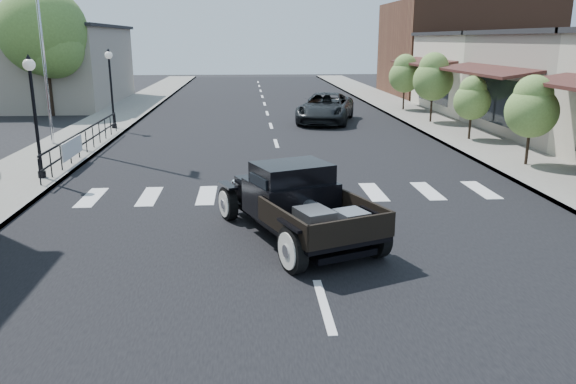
{
  "coord_description": "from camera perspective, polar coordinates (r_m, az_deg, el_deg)",
  "views": [
    {
      "loc": [
        -1.23,
        -11.44,
        4.31
      ],
      "look_at": [
        -0.34,
        0.62,
        1.0
      ],
      "focal_mm": 35.0,
      "sensor_mm": 36.0,
      "label": 1
    }
  ],
  "objects": [
    {
      "name": "ground",
      "position": [
        12.29,
        1.79,
        -5.24
      ],
      "size": [
        120.0,
        120.0,
        0.0
      ],
      "primitive_type": "plane",
      "color": "black",
      "rests_on": "ground"
    },
    {
      "name": "road",
      "position": [
        26.81,
        -1.55,
        6.08
      ],
      "size": [
        14.0,
        80.0,
        0.02
      ],
      "primitive_type": "cube",
      "color": "black",
      "rests_on": "ground"
    },
    {
      "name": "road_markings",
      "position": [
        21.9,
        -0.93,
        3.96
      ],
      "size": [
        12.0,
        60.0,
        0.06
      ],
      "primitive_type": null,
      "color": "silver",
      "rests_on": "ground"
    },
    {
      "name": "sidewalk_left",
      "position": [
        27.75,
        -19.46,
        5.66
      ],
      "size": [
        3.0,
        80.0,
        0.15
      ],
      "primitive_type": "cube",
      "color": "gray",
      "rests_on": "ground"
    },
    {
      "name": "sidewalk_right",
      "position": [
        28.49,
        15.89,
        6.18
      ],
      "size": [
        3.0,
        80.0,
        0.15
      ],
      "primitive_type": "cube",
      "color": "gray",
      "rests_on": "ground"
    },
    {
      "name": "low_building_left",
      "position": [
        41.81,
        -23.96,
        11.55
      ],
      "size": [
        10.0,
        12.0,
        5.0
      ],
      "primitive_type": "cube",
      "color": "gray",
      "rests_on": "ground"
    },
    {
      "name": "storefront_far",
      "position": [
        37.22,
        22.06,
        11.05
      ],
      "size": [
        10.0,
        9.0,
        4.5
      ],
      "primitive_type": "cube",
      "color": "beige",
      "rests_on": "ground"
    },
    {
      "name": "far_building_right",
      "position": [
        46.55,
        17.34,
        13.64
      ],
      "size": [
        11.0,
        10.0,
        7.0
      ],
      "primitive_type": "cube",
      "color": "brown",
      "rests_on": "ground"
    },
    {
      "name": "railing",
      "position": [
        22.58,
        -19.84,
        5.07
      ],
      "size": [
        0.08,
        10.0,
        1.0
      ],
      "primitive_type": null,
      "color": "black",
      "rests_on": "sidewalk_left"
    },
    {
      "name": "banner",
      "position": [
        20.71,
        -21.0,
        3.54
      ],
      "size": [
        0.04,
        2.2,
        0.6
      ],
      "primitive_type": null,
      "color": "silver",
      "rests_on": "sidewalk_left"
    },
    {
      "name": "lamp_post_b",
      "position": [
        18.71,
        -24.29,
        6.91
      ],
      "size": [
        0.36,
        0.36,
        3.72
      ],
      "primitive_type": null,
      "color": "black",
      "rests_on": "sidewalk_left"
    },
    {
      "name": "lamp_post_c",
      "position": [
        28.26,
        -17.51,
        9.95
      ],
      "size": [
        0.36,
        0.36,
        3.72
      ],
      "primitive_type": null,
      "color": "black",
      "rests_on": "sidewalk_left"
    },
    {
      "name": "big_tree_far",
      "position": [
        35.3,
        -23.47,
        12.91
      ],
      "size": [
        4.88,
        4.88,
        7.17
      ],
      "primitive_type": null,
      "color": "#517632",
      "rests_on": "ground"
    },
    {
      "name": "small_tree_b",
      "position": [
        20.69,
        23.4,
        6.54
      ],
      "size": [
        1.74,
        1.74,
        2.9
      ],
      "primitive_type": null,
      "color": "olive",
      "rests_on": "sidewalk_right"
    },
    {
      "name": "small_tree_c",
      "position": [
        25.29,
        18.13,
        8.03
      ],
      "size": [
        1.54,
        1.54,
        2.57
      ],
      "primitive_type": null,
      "color": "olive",
      "rests_on": "sidewalk_right"
    },
    {
      "name": "small_tree_d",
      "position": [
        30.12,
        14.46,
        10.13
      ],
      "size": [
        2.03,
        2.03,
        3.38
      ],
      "primitive_type": null,
      "color": "olive",
      "rests_on": "sidewalk_right"
    },
    {
      "name": "small_tree_e",
      "position": [
        35.12,
        11.74,
        10.79
      ],
      "size": [
        1.9,
        1.9,
        3.16
      ],
      "primitive_type": null,
      "color": "olive",
      "rests_on": "sidewalk_right"
    },
    {
      "name": "hotrod_pickup",
      "position": [
        12.34,
        0.85,
        -0.96
      ],
      "size": [
        3.97,
        5.42,
        1.71
      ],
      "primitive_type": null,
      "rotation": [
        0.0,
        0.0,
        0.38
      ],
      "color": "black",
      "rests_on": "ground"
    },
    {
      "name": "second_car",
      "position": [
        30.06,
        3.85,
        8.5
      ],
      "size": [
        3.94,
        5.99,
        1.53
      ],
      "primitive_type": "imported",
      "rotation": [
        0.0,
        0.0,
        -0.28
      ],
      "color": "black",
      "rests_on": "ground"
    }
  ]
}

